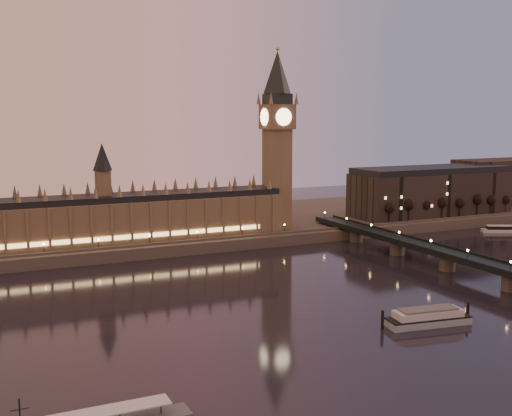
# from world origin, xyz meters

# --- Properties ---
(ground) EXTENTS (700.00, 700.00, 0.00)m
(ground) POSITION_xyz_m (0.00, 0.00, 0.00)
(ground) COLOR black
(ground) RESTS_ON ground
(far_embankment) EXTENTS (560.00, 130.00, 6.00)m
(far_embankment) POSITION_xyz_m (30.00, 165.00, 3.00)
(far_embankment) COLOR #423D35
(far_embankment) RESTS_ON ground
(palace_of_westminster) EXTENTS (180.00, 26.62, 52.00)m
(palace_of_westminster) POSITION_xyz_m (-40.12, 120.99, 21.71)
(palace_of_westminster) COLOR brown
(palace_of_westminster) RESTS_ON ground
(big_ben) EXTENTS (17.68, 17.68, 104.00)m
(big_ben) POSITION_xyz_m (53.99, 120.99, 63.95)
(big_ben) COLOR brown
(big_ben) RESTS_ON ground
(westminster_bridge) EXTENTS (13.20, 260.00, 15.30)m
(westminster_bridge) POSITION_xyz_m (91.61, 0.00, 5.52)
(westminster_bridge) COLOR black
(westminster_bridge) RESTS_ON ground
(city_block) EXTENTS (155.00, 45.00, 34.00)m
(city_block) POSITION_xyz_m (194.94, 130.93, 22.24)
(city_block) COLOR black
(city_block) RESTS_ON ground
(bare_tree_0) EXTENTS (6.48, 6.48, 13.18)m
(bare_tree_0) POSITION_xyz_m (126.73, 109.00, 15.85)
(bare_tree_0) COLOR black
(bare_tree_0) RESTS_ON ground
(bare_tree_1) EXTENTS (6.48, 6.48, 13.18)m
(bare_tree_1) POSITION_xyz_m (140.21, 109.00, 15.85)
(bare_tree_1) COLOR black
(bare_tree_1) RESTS_ON ground
(bare_tree_2) EXTENTS (6.48, 6.48, 13.18)m
(bare_tree_2) POSITION_xyz_m (153.70, 109.00, 15.85)
(bare_tree_2) COLOR black
(bare_tree_2) RESTS_ON ground
(bare_tree_3) EXTENTS (6.48, 6.48, 13.18)m
(bare_tree_3) POSITION_xyz_m (167.18, 109.00, 15.85)
(bare_tree_3) COLOR black
(bare_tree_3) RESTS_ON ground
(bare_tree_4) EXTENTS (6.48, 6.48, 13.18)m
(bare_tree_4) POSITION_xyz_m (180.67, 109.00, 15.85)
(bare_tree_4) COLOR black
(bare_tree_4) RESTS_ON ground
(bare_tree_5) EXTENTS (6.48, 6.48, 13.18)m
(bare_tree_5) POSITION_xyz_m (194.16, 109.00, 15.85)
(bare_tree_5) COLOR black
(bare_tree_5) RESTS_ON ground
(bare_tree_6) EXTENTS (6.48, 6.48, 13.18)m
(bare_tree_6) POSITION_xyz_m (207.64, 109.00, 15.85)
(bare_tree_6) COLOR black
(bare_tree_6) RESTS_ON ground
(bare_tree_7) EXTENTS (6.48, 6.48, 13.18)m
(bare_tree_7) POSITION_xyz_m (221.13, 109.00, 15.85)
(bare_tree_7) COLOR black
(bare_tree_7) RESTS_ON ground
(cruise_boat_b) EXTENTS (23.83, 16.02, 4.38)m
(cruise_boat_b) POSITION_xyz_m (190.17, 81.54, 1.93)
(cruise_boat_b) COLOR silver
(cruise_boat_b) RESTS_ON ground
(moored_barge) EXTENTS (34.42, 12.55, 6.37)m
(moored_barge) POSITION_xyz_m (31.70, -39.53, 2.69)
(moored_barge) COLOR #8CA5B2
(moored_barge) RESTS_ON ground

